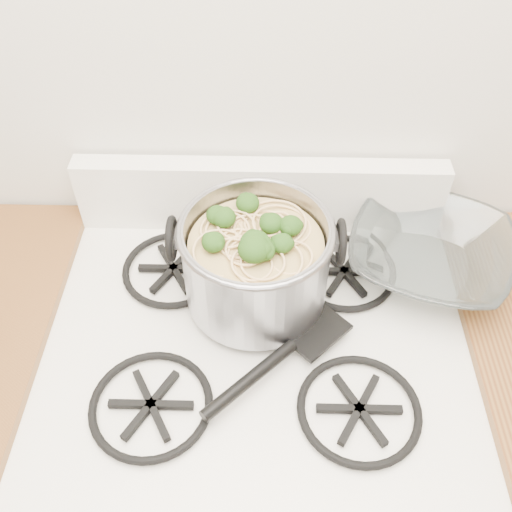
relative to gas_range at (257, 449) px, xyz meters
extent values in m
plane|color=silver|center=(0.00, 0.34, 0.91)|extent=(3.60, 0.00, 3.60)
cube|color=white|center=(0.00, 0.00, -0.03)|extent=(0.76, 0.65, 0.81)
cube|color=white|center=(0.00, 0.00, 0.44)|extent=(0.76, 0.65, 0.04)
cube|color=black|center=(0.00, 0.00, 0.48)|extent=(0.60, 0.56, 0.02)
cube|color=silver|center=(-0.51, 0.00, 0.00)|extent=(0.25, 0.65, 0.88)
cylinder|color=#95969E|center=(0.00, 0.08, 0.57)|extent=(0.26, 0.26, 0.17)
torus|color=#95969E|center=(0.00, 0.08, 0.66)|extent=(0.27, 0.27, 0.01)
torus|color=black|center=(-0.15, 0.08, 0.63)|extent=(0.01, 0.08, 0.08)
torus|color=black|center=(0.14, 0.08, 0.63)|extent=(0.01, 0.08, 0.08)
cylinder|color=tan|center=(0.00, 0.08, 0.56)|extent=(0.24, 0.24, 0.14)
sphere|color=#214612|center=(0.00, 0.08, 0.64)|extent=(0.04, 0.04, 0.04)
sphere|color=#214612|center=(0.00, 0.08, 0.64)|extent=(0.04, 0.04, 0.04)
sphere|color=#214612|center=(0.00, 0.08, 0.64)|extent=(0.04, 0.04, 0.04)
sphere|color=#214612|center=(0.00, 0.08, 0.64)|extent=(0.04, 0.04, 0.04)
sphere|color=#214612|center=(0.00, 0.08, 0.64)|extent=(0.04, 0.04, 0.04)
sphere|color=#214612|center=(0.00, 0.08, 0.64)|extent=(0.04, 0.04, 0.04)
sphere|color=#214612|center=(0.00, 0.08, 0.64)|extent=(0.04, 0.04, 0.04)
sphere|color=#214612|center=(0.00, 0.08, 0.64)|extent=(0.04, 0.04, 0.04)
sphere|color=#214612|center=(0.00, 0.08, 0.64)|extent=(0.04, 0.04, 0.04)
sphere|color=#214612|center=(0.00, 0.08, 0.64)|extent=(0.04, 0.04, 0.04)
imported|color=white|center=(0.33, 0.16, 0.50)|extent=(0.16, 0.16, 0.03)
camera|label=1|loc=(0.01, -0.60, 1.32)|focal=40.00mm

